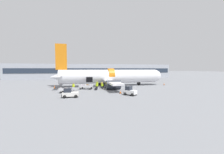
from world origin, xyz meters
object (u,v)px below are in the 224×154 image
Objects in this scene: ground_crew_loader_a at (102,86)px; baggage_tug_mid at (70,93)px; ground_crew_helper at (73,86)px; ground_crew_loader_b at (102,85)px; baggage_cart_queued at (67,90)px; baggage_cart_loading at (86,87)px; ground_crew_supervisor at (97,86)px; ground_crew_driver at (97,84)px; suitcase_on_tarmac_upright at (96,89)px; ground_crew_marshal at (102,85)px; airplane at (109,77)px; baggage_tug_lead at (130,91)px.

baggage_tug_mid is at bearing -130.49° from ground_crew_loader_a.
ground_crew_loader_a is 6.84m from ground_crew_helper.
ground_crew_loader_a is 0.95× the size of ground_crew_loader_b.
baggage_tug_mid reaches higher than baggage_cart_queued.
ground_crew_supervisor is (2.45, -1.32, 0.30)m from baggage_cart_loading.
ground_crew_driver is at bearing 61.53° from baggage_tug_mid.
suitcase_on_tarmac_upright is at bearing 18.37° from baggage_cart_queued.
ground_crew_helper reaches higher than baggage_cart_queued.
ground_crew_loader_b is (8.15, 4.98, 0.28)m from baggage_cart_queued.
ground_crew_loader_a is (7.11, 8.33, 0.11)m from baggage_tug_mid.
ground_crew_marshal is (0.18, 1.05, -0.01)m from ground_crew_loader_b.
ground_crew_marshal reaches higher than baggage_cart_loading.
baggage_tug_mid is 8.83m from suitcase_on_tarmac_upright.
airplane is 19.07× the size of ground_crew_supervisor.
ground_crew_marshal is (4.15, 1.67, 0.24)m from baggage_cart_loading.
baggage_cart_loading is 4.48m from ground_crew_marshal.
baggage_cart_queued is 6.57m from suitcase_on_tarmac_upright.
baggage_tug_lead is 9.65m from ground_crew_loader_a.
ground_crew_supervisor reaches higher than suitcase_on_tarmac_upright.
ground_crew_driver is 6.97m from ground_crew_helper.
airplane is 11.82m from ground_crew_helper.
airplane reaches higher than baggage_cart_queued.
baggage_tug_lead is at bearing -51.92° from baggage_cart_loading.
ground_crew_driver reaches higher than baggage_tug_lead.
ground_crew_loader_a is (8.01, 3.37, 0.24)m from baggage_cart_queued.
baggage_cart_queued is 9.68m from ground_crew_driver.
airplane reaches higher than baggage_tug_lead.
ground_crew_supervisor is (6.63, 3.04, 0.33)m from baggage_cart_queued.
suitcase_on_tarmac_upright is (-0.41, -0.97, -0.67)m from ground_crew_supervisor.
ground_crew_loader_a is at bearing -74.48° from ground_crew_driver.
airplane is 17.52m from baggage_tug_mid.
baggage_tug_lead reaches higher than baggage_tug_mid.
ground_crew_loader_a is at bearing 113.66° from baggage_tug_lead.
ground_crew_driver is 1.02× the size of ground_crew_helper.
baggage_cart_loading is at bearing 25.89° from ground_crew_helper.
ground_crew_marshal is (8.33, 6.03, 0.27)m from baggage_cart_queued.
baggage_cart_queued is at bearing 155.29° from baggage_tug_lead.
baggage_tug_mid reaches higher than baggage_cart_loading.
airplane reaches higher than ground_crew_driver.
ground_crew_marshal is 4.53m from suitcase_on_tarmac_upright.
baggage_tug_mid is at bearing -79.78° from baggage_cart_queued.
baggage_tug_lead is 0.68× the size of baggage_cart_queued.
baggage_cart_queued is at bearing -161.63° from suitcase_on_tarmac_upright.
baggage_cart_queued is (-11.01, -9.20, -2.16)m from airplane.
baggage_tug_mid is 5.04m from baggage_cart_queued.
baggage_cart_queued is (-11.88, 5.46, -0.14)m from baggage_tug_lead.
ground_crew_supervisor is (-5.24, 8.50, 0.19)m from baggage_tug_lead.
ground_crew_supervisor reaches higher than ground_crew_loader_a.
baggage_tug_mid is 1.78× the size of ground_crew_loader_b.
suitcase_on_tarmac_upright is at bearing -9.40° from ground_crew_helper.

